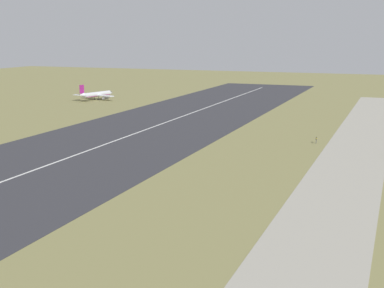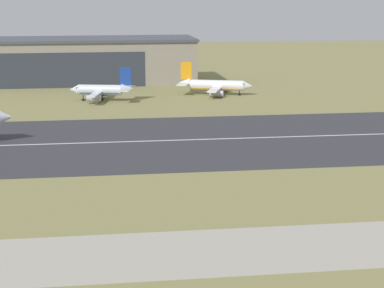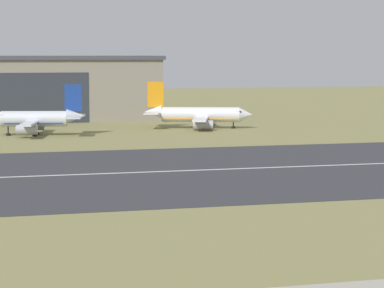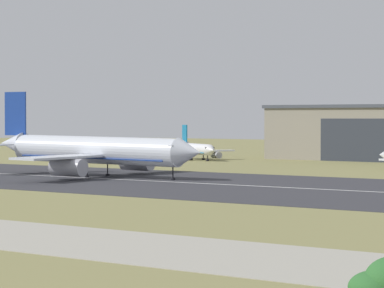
{
  "view_description": "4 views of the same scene",
  "coord_description": "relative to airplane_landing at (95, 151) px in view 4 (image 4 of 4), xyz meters",
  "views": [
    {
      "loc": [
        -125.31,
        24.55,
        30.64
      ],
      "look_at": [
        -25.05,
        63.77,
        8.79
      ],
      "focal_mm": 50.0,
      "sensor_mm": 36.0,
      "label": 1
    },
    {
      "loc": [
        -35.59,
        -50.54,
        31.75
      ],
      "look_at": [
        -18.84,
        60.49,
        8.08
      ],
      "focal_mm": 70.0,
      "sensor_mm": 36.0,
      "label": 2
    },
    {
      "loc": [
        -48.35,
        -11.49,
        15.29
      ],
      "look_at": [
        -24.52,
        71.77,
        6.72
      ],
      "focal_mm": 85.0,
      "sensor_mm": 36.0,
      "label": 3
    },
    {
      "loc": [
        40.04,
        -29.47,
        11.6
      ],
      "look_at": [
        -24.82,
        67.07,
        8.16
      ],
      "focal_mm": 85.0,
      "sensor_mm": 36.0,
      "label": 4
    }
  ],
  "objects": [
    {
      "name": "taxiway_road",
      "position": [
        73.9,
        -71.39,
        -5.01
      ],
      "size": [
        316.64,
        16.6,
        0.05
      ],
      "primitive_type": "cube",
      "color": "#A8A393",
      "rests_on": "ground_plane"
    },
    {
      "name": "airplane_landing",
      "position": [
        0.0,
        0.0,
        0.0
      ],
      "size": [
        49.37,
        43.67,
        16.82
      ],
      "color": "silver",
      "rests_on": "ground_plane"
    },
    {
      "name": "airplane_parked_far_east",
      "position": [
        -22.09,
        69.25,
        -2.18
      ],
      "size": [
        22.39,
        20.75,
        9.47
      ],
      "color": "white",
      "rests_on": "ground_plane"
    },
    {
      "name": "ground_plane",
      "position": [
        73.9,
        -54.99,
        -5.03
      ],
      "size": [
        662.19,
        662.19,
        0.0
      ],
      "primitive_type": "plane",
      "color": "olive"
    }
  ]
}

